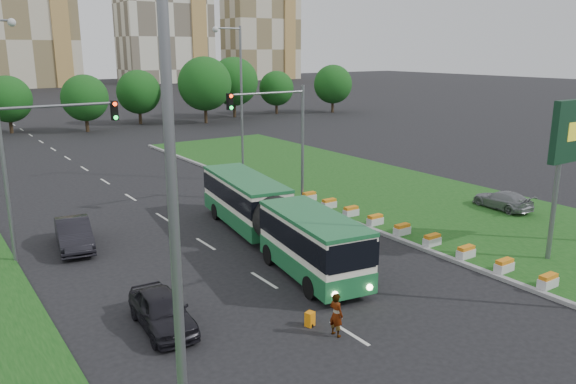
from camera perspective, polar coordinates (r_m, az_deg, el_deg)
ground at (r=27.71m, az=2.87°, el=-7.56°), size 360.00×360.00×0.00m
grass_median at (r=41.62m, az=10.47°, el=-0.15°), size 14.00×60.00×0.15m
median_kerb at (r=37.18m, az=2.83°, el=-1.65°), size 0.30×60.00×0.18m
lane_markings at (r=43.57m, az=-16.56°, el=0.04°), size 0.20×100.00×0.01m
flower_planters at (r=32.35m, az=11.51°, el=-3.73°), size 1.10×18.10×0.60m
traffic_mast_median at (r=36.96m, az=-0.54°, el=6.61°), size 5.76×0.32×8.00m
traffic_mast_left at (r=30.27m, az=-23.98°, el=3.64°), size 5.76×0.32×8.00m
street_lamps at (r=33.20m, az=-11.83°, el=6.56°), size 36.00×60.00×12.00m
tree_line at (r=79.84m, az=-15.86°, el=9.65°), size 120.00×8.00×9.00m
apartment_tower_east at (r=184.92m, az=-12.55°, el=18.13°), size 27.00×15.00×47.00m
midrise_east at (r=200.72m, az=-2.79°, el=17.12°), size 24.00×14.00×40.00m
articulated_bus at (r=29.74m, az=-1.83°, el=-2.67°), size 2.51×16.11×2.65m
car_left_near at (r=22.21m, az=-12.67°, el=-11.64°), size 2.02×4.39×1.46m
car_left_far at (r=31.95m, az=-20.92°, el=-4.00°), size 2.38×4.99×1.58m
car_median at (r=39.23m, az=20.96°, el=-0.75°), size 2.04×4.26×1.20m
pedestrian at (r=21.20m, az=4.92°, el=-12.31°), size 0.48×0.66×1.68m
shopping_trolley at (r=22.04m, az=2.24°, el=-12.78°), size 0.34×0.36×0.58m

